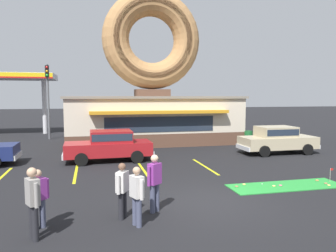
% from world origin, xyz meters
% --- Properties ---
extents(ground_plane, '(160.00, 160.00, 0.00)m').
position_xyz_m(ground_plane, '(0.00, 0.00, 0.00)').
color(ground_plane, black).
extents(donut_shop_building, '(12.30, 6.75, 10.96)m').
position_xyz_m(donut_shop_building, '(0.76, 13.94, 3.74)').
color(donut_shop_building, brown).
rests_on(donut_shop_building, ground).
extents(putting_mat, '(4.41, 1.36, 0.03)m').
position_xyz_m(putting_mat, '(3.47, 1.02, 0.01)').
color(putting_mat, green).
rests_on(putting_mat, ground).
extents(mini_donut_near_left, '(0.13, 0.13, 0.04)m').
position_xyz_m(mini_donut_near_left, '(1.97, 1.48, 0.05)').
color(mini_donut_near_left, '#E5C666').
rests_on(mini_donut_near_left, putting_mat).
extents(mini_donut_near_right, '(0.13, 0.13, 0.04)m').
position_xyz_m(mini_donut_near_right, '(5.02, 0.63, 0.05)').
color(mini_donut_near_right, '#E5C666').
rests_on(mini_donut_near_right, putting_mat).
extents(mini_donut_mid_left, '(0.13, 0.13, 0.04)m').
position_xyz_m(mini_donut_mid_left, '(5.06, 1.35, 0.05)').
color(mini_donut_mid_left, '#D17F47').
rests_on(mini_donut_mid_left, putting_mat).
extents(mini_donut_mid_centre, '(0.13, 0.13, 0.04)m').
position_xyz_m(mini_donut_mid_centre, '(3.23, 1.03, 0.05)').
color(mini_donut_mid_centre, '#D8667F').
rests_on(mini_donut_mid_centre, putting_mat).
extents(mini_donut_mid_right, '(0.13, 0.13, 0.04)m').
position_xyz_m(mini_donut_mid_right, '(2.95, 1.02, 0.05)').
color(mini_donut_mid_right, '#E5C666').
rests_on(mini_donut_mid_right, putting_mat).
extents(mini_donut_far_left, '(0.13, 0.13, 0.04)m').
position_xyz_m(mini_donut_far_left, '(1.57, 1.28, 0.05)').
color(mini_donut_far_left, '#A5724C').
rests_on(mini_donut_far_left, putting_mat).
extents(mini_donut_far_centre, '(0.13, 0.13, 0.04)m').
position_xyz_m(mini_donut_far_centre, '(5.09, 0.89, 0.05)').
color(mini_donut_far_centre, '#A5724C').
rests_on(mini_donut_far_centre, putting_mat).
extents(golf_ball, '(0.04, 0.04, 0.04)m').
position_xyz_m(golf_ball, '(2.65, 1.35, 0.05)').
color(golf_ball, white).
rests_on(golf_ball, putting_mat).
extents(putting_flag_pin, '(0.13, 0.01, 0.55)m').
position_xyz_m(putting_flag_pin, '(5.47, 1.08, 0.44)').
color(putting_flag_pin, silver).
rests_on(putting_flag_pin, putting_mat).
extents(car_champagne, '(4.56, 1.99, 1.60)m').
position_xyz_m(car_champagne, '(7.02, 7.43, 0.87)').
color(car_champagne, '#BCAD89').
rests_on(car_champagne, ground).
extents(car_red, '(4.60, 2.05, 1.60)m').
position_xyz_m(car_red, '(-2.73, 7.40, 0.87)').
color(car_red, maroon).
rests_on(car_red, ground).
extents(pedestrian_blue_sweater_man, '(0.49, 0.42, 1.70)m').
position_xyz_m(pedestrian_blue_sweater_man, '(-1.87, -0.50, 0.95)').
color(pedestrian_blue_sweater_man, '#474C66').
rests_on(pedestrian_blue_sweater_man, ground).
extents(pedestrian_hooded_kid, '(0.36, 0.56, 1.58)m').
position_xyz_m(pedestrian_hooded_kid, '(-2.52, -1.42, 0.87)').
color(pedestrian_hooded_kid, '#474C66').
rests_on(pedestrian_hooded_kid, ground).
extents(pedestrian_leather_jacket_man, '(0.40, 0.53, 1.57)m').
position_xyz_m(pedestrian_leather_jacket_man, '(-2.84, -0.81, 0.86)').
color(pedestrian_leather_jacket_man, '#232328').
rests_on(pedestrian_leather_jacket_man, ground).
extents(pedestrian_clipboard_woman, '(0.50, 0.42, 1.54)m').
position_xyz_m(pedestrian_clipboard_woman, '(-4.99, -1.01, 0.85)').
color(pedestrian_clipboard_woman, '#474C66').
rests_on(pedestrian_clipboard_woman, ground).
extents(pedestrian_beanie_man, '(0.39, 0.54, 1.74)m').
position_xyz_m(pedestrian_beanie_man, '(-5.01, -1.69, 0.97)').
color(pedestrian_beanie_man, '#232328').
rests_on(pedestrian_beanie_man, ground).
extents(trash_bin, '(0.57, 0.57, 0.97)m').
position_xyz_m(trash_bin, '(6.98, 10.94, 0.50)').
color(trash_bin, '#1E662D').
rests_on(trash_bin, ground).
extents(traffic_light_pole, '(0.28, 0.47, 5.80)m').
position_xyz_m(traffic_light_pole, '(-6.82, 17.14, 3.71)').
color(traffic_light_pole, '#595B60').
rests_on(traffic_light_pole, ground).
extents(gas_station_canopy, '(9.00, 4.46, 5.30)m').
position_xyz_m(gas_station_canopy, '(-11.13, 21.29, 4.86)').
color(gas_station_canopy, silver).
rests_on(gas_station_canopy, ground).
extents(parking_stripe_far_left, '(0.12, 3.60, 0.01)m').
position_xyz_m(parking_stripe_far_left, '(-7.34, 5.00, 0.00)').
color(parking_stripe_far_left, yellow).
rests_on(parking_stripe_far_left, ground).
extents(parking_stripe_left, '(0.12, 3.60, 0.01)m').
position_xyz_m(parking_stripe_left, '(-4.34, 5.00, 0.00)').
color(parking_stripe_left, yellow).
rests_on(parking_stripe_left, ground).
extents(parking_stripe_mid_left, '(0.12, 3.60, 0.01)m').
position_xyz_m(parking_stripe_mid_left, '(-1.34, 5.00, 0.00)').
color(parking_stripe_mid_left, yellow).
rests_on(parking_stripe_mid_left, ground).
extents(parking_stripe_centre, '(0.12, 3.60, 0.01)m').
position_xyz_m(parking_stripe_centre, '(1.66, 5.00, 0.00)').
color(parking_stripe_centre, yellow).
rests_on(parking_stripe_centre, ground).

